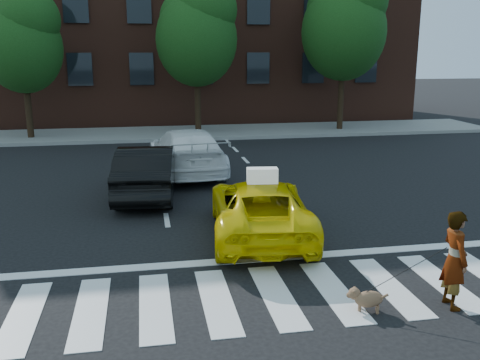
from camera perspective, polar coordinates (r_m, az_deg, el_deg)
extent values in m
plane|color=black|center=(9.12, 3.91, -12.21)|extent=(120.00, 120.00, 0.00)
cube|color=silver|center=(9.11, 3.91, -12.18)|extent=(13.00, 2.40, 0.01)
cube|color=silver|center=(10.54, 1.76, -8.44)|extent=(12.00, 0.30, 0.01)
cube|color=slate|center=(25.81, -5.69, 5.03)|extent=(30.00, 4.00, 0.15)
cube|color=#4D271B|center=(33.05, -7.10, 17.22)|extent=(26.00, 10.00, 12.00)
cylinder|color=black|center=(25.52, -21.67, 7.54)|extent=(0.28, 0.28, 3.25)
ellipsoid|color=black|center=(25.41, -22.16, 12.93)|extent=(3.38, 3.38, 3.89)
sphere|color=black|center=(25.17, -21.58, 15.66)|extent=(2.60, 2.60, 2.60)
sphere|color=black|center=(25.74, -23.02, 14.74)|extent=(2.34, 2.34, 2.34)
cylinder|color=black|center=(25.16, -4.53, 8.73)|extent=(0.28, 0.28, 3.55)
ellipsoid|color=black|center=(25.06, -4.65, 14.72)|extent=(3.69, 3.69, 4.25)
sphere|color=black|center=(24.96, -3.70, 17.68)|extent=(2.84, 2.84, 2.84)
sphere|color=black|center=(25.31, -5.58, 16.79)|extent=(2.56, 2.56, 2.56)
cylinder|color=black|center=(26.78, 10.72, 9.17)|extent=(0.28, 0.28, 3.85)
ellipsoid|color=black|center=(26.71, 11.01, 15.27)|extent=(4.00, 4.00, 4.60)
sphere|color=black|center=(26.75, 12.15, 18.19)|extent=(3.08, 3.08, 3.08)
sphere|color=black|center=(26.87, 10.18, 17.43)|extent=(2.77, 2.77, 2.77)
imported|color=#E1C604|center=(11.70, 2.13, -2.98)|extent=(2.53, 4.62, 1.23)
imported|color=black|center=(15.00, -9.86, 0.97)|extent=(1.90, 4.42, 1.42)
imported|color=white|center=(17.64, -5.70, 3.10)|extent=(2.47, 5.20, 1.46)
imported|color=#999999|center=(9.08, 21.92, -7.88)|extent=(0.41, 0.60, 1.59)
ellipsoid|color=brown|center=(8.76, 13.60, -12.24)|extent=(0.52, 0.41, 0.26)
sphere|color=brown|center=(8.73, 12.11, -11.77)|extent=(0.25, 0.25, 0.19)
sphere|color=brown|center=(8.74, 11.56, -11.94)|extent=(0.12, 0.12, 0.09)
cylinder|color=brown|center=(8.74, 15.14, -11.91)|extent=(0.14, 0.09, 0.11)
sphere|color=brown|center=(8.76, 12.13, -11.26)|extent=(0.09, 0.09, 0.07)
sphere|color=brown|center=(8.65, 12.12, -11.61)|extent=(0.09, 0.09, 0.07)
cylinder|color=brown|center=(8.77, 12.63, -13.19)|extent=(0.07, 0.07, 0.12)
cylinder|color=brown|center=(8.87, 12.64, -12.86)|extent=(0.07, 0.07, 0.12)
cylinder|color=brown|center=(8.78, 14.46, -13.28)|extent=(0.07, 0.07, 0.12)
cylinder|color=brown|center=(8.88, 14.44, -12.95)|extent=(0.07, 0.07, 0.12)
cube|color=white|center=(11.31, 2.39, 0.48)|extent=(0.68, 0.35, 0.32)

